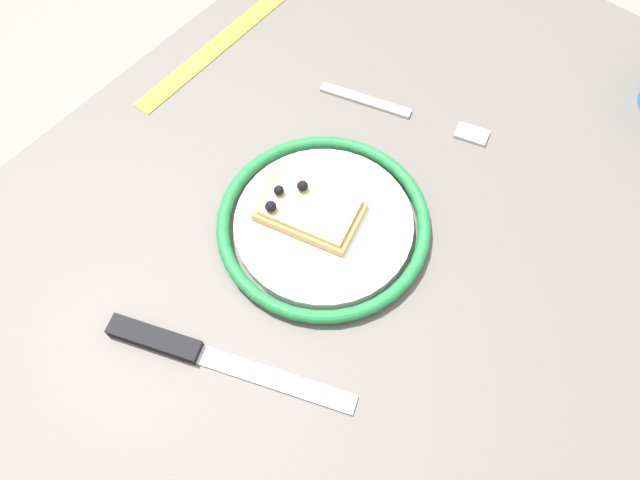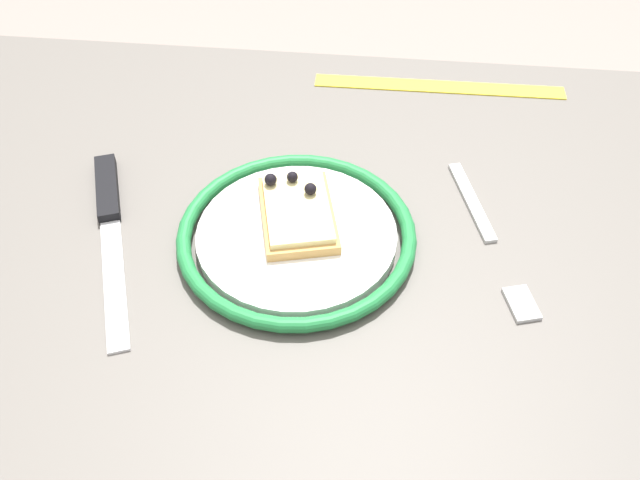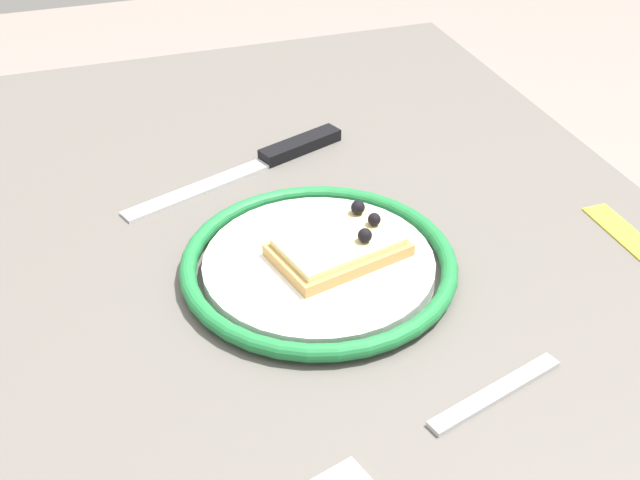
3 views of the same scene
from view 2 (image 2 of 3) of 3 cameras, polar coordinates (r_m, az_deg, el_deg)
The scene contains 6 objects.
dining_table at distance 0.67m, azimuth -1.41°, elevation -8.13°, with size 0.98×0.72×0.76m.
plate at distance 0.61m, azimuth -2.00°, elevation 0.45°, with size 0.22×0.22×0.02m.
pizza_slice_near at distance 0.62m, azimuth -1.93°, elevation 2.45°, with size 0.09×0.11×0.03m.
knife at distance 0.67m, azimuth -17.51°, elevation 2.33°, with size 0.10×0.23×0.01m.
fork at distance 0.64m, azimuth 14.16°, elevation 0.31°, with size 0.07×0.20×0.00m.
measuring_tape at distance 0.82m, azimuth 10.07°, elevation 12.72°, with size 0.29×0.02×0.00m, color yellow.
Camera 2 is at (-0.06, 0.38, 1.21)m, focal length 37.62 mm.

